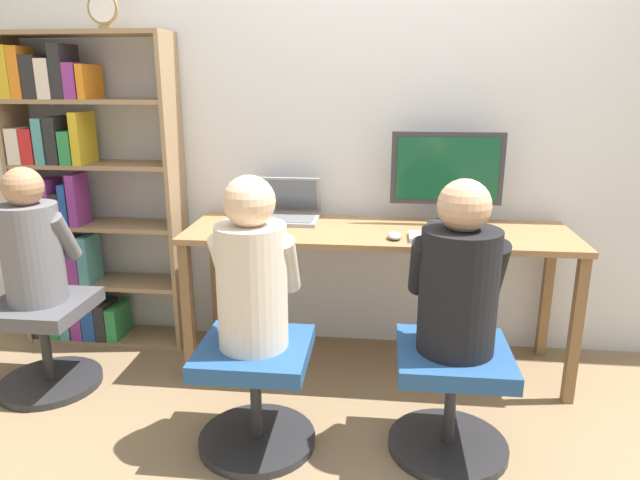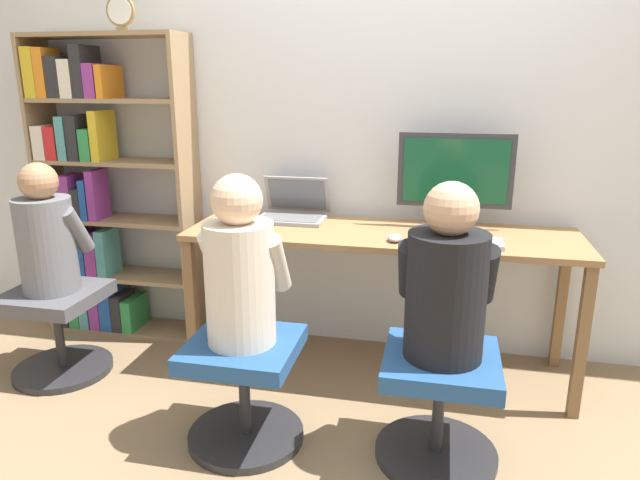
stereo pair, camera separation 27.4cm
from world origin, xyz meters
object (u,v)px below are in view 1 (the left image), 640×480
Objects in this scene: desktop_monitor at (447,174)px; keyboard at (454,238)px; desk_clock at (103,9)px; person_near_shelf at (32,243)px; person_at_laptop at (252,272)px; office_chair_left at (451,393)px; office_chair_side at (45,338)px; person_at_monitor at (459,278)px; bookshelf at (76,202)px; laptop at (285,212)px; office_chair_right at (256,388)px.

desktop_monitor reaches higher than keyboard.
desk_clock is 0.27× the size of person_near_shelf.
keyboard is 1.03m from person_at_laptop.
office_chair_left is 1.99m from office_chair_side.
person_at_monitor is (0.00, 0.00, 0.50)m from office_chair_left.
person_at_laptop is at bearing -16.74° from office_chair_side.
person_at_laptop is (-0.85, -0.59, -0.00)m from keyboard.
person_at_laptop is 1.65m from desk_clock.
bookshelf is at bearing 179.66° from desktop_monitor.
desk_clock is at bearing -177.37° from laptop.
office_chair_left is (0.83, -0.85, -0.55)m from laptop.
person_at_laptop is 1.31m from office_chair_side.
person_at_monitor reaches higher than keyboard.
desktop_monitor reaches higher than person_at_laptop.
desk_clock is (-1.77, 0.26, 1.07)m from keyboard.
desktop_monitor reaches higher than office_chair_side.
desktop_monitor is 1.15× the size of office_chair_left.
office_chair_left is 0.76× the size of person_near_shelf.
person_at_monitor is at bearing -8.63° from office_chair_side.
laptop is at bearing 134.59° from person_at_monitor.
office_chair_left is at bearing -45.57° from laptop.
office_chair_right is at bearing -132.83° from desktop_monitor.
person_at_monitor is 2.05m from office_chair_side.
bookshelf is at bearing 171.24° from keyboard.
office_chair_left and office_chair_side have the same top height.
office_chair_side is at bearing -82.60° from bookshelf.
laptop is 1.37m from office_chair_side.
person_near_shelf is (-1.15, 0.35, -0.02)m from person_at_laptop.
person_at_monitor is at bearing 90.00° from office_chair_left.
desk_clock is at bearing 155.15° from office_chair_left.
desk_clock reaches higher than desktop_monitor.
person_at_monitor is at bearing 3.81° from office_chair_right.
keyboard is 2.10m from bookshelf.
person_at_monitor reaches higher than person_near_shelf.
office_chair_left is 0.96m from person_at_laptop.
person_near_shelf is at bearing -164.77° from desktop_monitor.
desktop_monitor is 3.23× the size of desk_clock.
desktop_monitor is 0.82× the size of person_at_laptop.
person_at_laptop is at bearing -176.88° from office_chair_left.
laptop is 0.72× the size of office_chair_side.
person_at_laptop is (-0.81, -0.05, 0.01)m from person_at_monitor.
keyboard is at bearing 85.82° from office_chair_left.
office_chair_side is at bearing 163.04° from office_chair_right.
desk_clock reaches higher than keyboard.
keyboard is at bearing -86.68° from desktop_monitor.
desk_clock reaches higher than laptop.
person_at_monitor is at bearing -94.22° from keyboard.
desk_clock is at bearing 155.28° from person_at_monitor.
keyboard reaches higher than office_chair_left.
laptop is 1.05m from office_chair_right.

